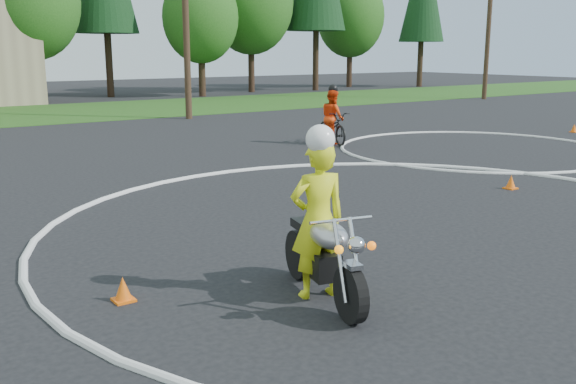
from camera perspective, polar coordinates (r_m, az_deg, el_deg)
ground at (r=9.26m, az=23.85°, el=-6.95°), size 120.00×120.00×0.00m
grass_strip at (r=32.41m, az=-21.63°, el=6.47°), size 120.00×10.00×0.02m
course_markings at (r=13.43m, az=12.80°, el=-0.32°), size 19.05×19.05×0.12m
primary_motorcycle at (r=7.60m, az=3.25°, el=-5.67°), size 0.91×2.11×1.13m
rider_primary_grp at (r=7.58m, az=2.67°, el=-2.08°), size 0.78×0.61×2.09m
rider_second_grp at (r=20.46m, az=3.98°, el=6.14°), size 1.17×2.07×1.88m
traffic_cones at (r=14.80m, az=24.25°, el=0.56°), size 20.06×12.87×0.30m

